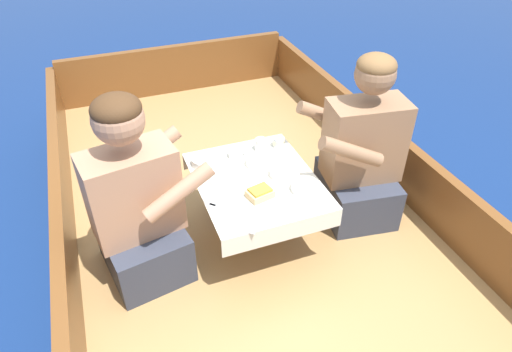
{
  "coord_description": "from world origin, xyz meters",
  "views": [
    {
      "loc": [
        -0.65,
        -1.76,
        2.0
      ],
      "look_at": [
        0.0,
        -0.05,
        0.64
      ],
      "focal_mm": 32.0,
      "sensor_mm": 36.0,
      "label": 1
    }
  ],
  "objects_px": {
    "coffee_cup_port": "(261,144)",
    "coffee_cup_starboard": "(236,152)",
    "person_starboard": "(361,156)",
    "sandwich": "(260,193)",
    "person_port": "(137,207)",
    "tin_can": "(279,142)"
  },
  "relations": [
    {
      "from": "sandwich",
      "to": "coffee_cup_port",
      "type": "relative_size",
      "value": 1.46
    },
    {
      "from": "person_port",
      "to": "tin_can",
      "type": "bearing_deg",
      "value": 7.8
    },
    {
      "from": "sandwich",
      "to": "person_port",
      "type": "bearing_deg",
      "value": 167.47
    },
    {
      "from": "coffee_cup_port",
      "to": "tin_can",
      "type": "height_order",
      "value": "coffee_cup_port"
    },
    {
      "from": "sandwich",
      "to": "tin_can",
      "type": "height_order",
      "value": "sandwich"
    },
    {
      "from": "coffee_cup_starboard",
      "to": "sandwich",
      "type": "bearing_deg",
      "value": -90.89
    },
    {
      "from": "person_port",
      "to": "coffee_cup_port",
      "type": "xyz_separation_m",
      "value": [
        0.72,
        0.27,
        0.02
      ]
    },
    {
      "from": "coffee_cup_port",
      "to": "tin_can",
      "type": "xyz_separation_m",
      "value": [
        0.1,
        -0.0,
        -0.01
      ]
    },
    {
      "from": "sandwich",
      "to": "tin_can",
      "type": "relative_size",
      "value": 2.01
    },
    {
      "from": "person_port",
      "to": "coffee_cup_port",
      "type": "relative_size",
      "value": 10.31
    },
    {
      "from": "person_port",
      "to": "coffee_cup_starboard",
      "type": "bearing_deg",
      "value": 13.63
    },
    {
      "from": "coffee_cup_port",
      "to": "coffee_cup_starboard",
      "type": "bearing_deg",
      "value": -172.36
    },
    {
      "from": "coffee_cup_starboard",
      "to": "tin_can",
      "type": "relative_size",
      "value": 1.49
    },
    {
      "from": "person_starboard",
      "to": "sandwich",
      "type": "xyz_separation_m",
      "value": [
        -0.63,
        -0.13,
        0.02
      ]
    },
    {
      "from": "coffee_cup_port",
      "to": "tin_can",
      "type": "distance_m",
      "value": 0.1
    },
    {
      "from": "tin_can",
      "to": "sandwich",
      "type": "bearing_deg",
      "value": -123.97
    },
    {
      "from": "person_starboard",
      "to": "coffee_cup_starboard",
      "type": "xyz_separation_m",
      "value": [
        -0.62,
        0.24,
        0.02
      ]
    },
    {
      "from": "person_starboard",
      "to": "sandwich",
      "type": "height_order",
      "value": "person_starboard"
    },
    {
      "from": "person_starboard",
      "to": "tin_can",
      "type": "xyz_separation_m",
      "value": [
        -0.37,
        0.26,
        0.02
      ]
    },
    {
      "from": "person_starboard",
      "to": "sandwich",
      "type": "relative_size",
      "value": 7.05
    },
    {
      "from": "person_starboard",
      "to": "sandwich",
      "type": "distance_m",
      "value": 0.64
    },
    {
      "from": "person_port",
      "to": "tin_can",
      "type": "xyz_separation_m",
      "value": [
        0.82,
        0.27,
        0.01
      ]
    }
  ]
}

